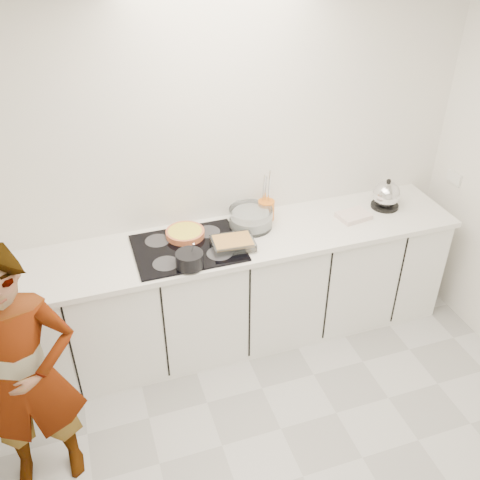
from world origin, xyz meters
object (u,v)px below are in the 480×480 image
object	(u,v)px
mixing_bowl	(251,219)
kettle	(386,195)
hob	(188,248)
tart_dish	(185,233)
utensil_crock	(266,210)
baking_dish	(233,243)
saucepan	(190,260)
cook	(26,377)

from	to	relation	value
mixing_bowl	kettle	world-z (taller)	kettle
hob	tart_dish	size ratio (longest dim) A/B	2.33
tart_dish	mixing_bowl	xyz separation A→B (m)	(0.48, -0.01, 0.03)
utensil_crock	baking_dish	bearing A→B (deg)	-140.25
tart_dish	mixing_bowl	size ratio (longest dim) A/B	0.86
tart_dish	saucepan	bearing A→B (deg)	-98.76
utensil_crock	cook	size ratio (longest dim) A/B	0.09
baking_dish	saucepan	bearing A→B (deg)	-159.48
cook	baking_dish	bearing A→B (deg)	27.46
tart_dish	utensil_crock	xyz separation A→B (m)	(0.62, 0.06, 0.04)
saucepan	cook	xyz separation A→B (m)	(-1.02, -0.51, -0.18)
saucepan	mixing_bowl	distance (m)	0.64
kettle	saucepan	bearing A→B (deg)	-169.67
kettle	utensil_crock	bearing A→B (deg)	172.57
baking_dish	cook	bearing A→B (deg)	-154.82
hob	utensil_crock	xyz separation A→B (m)	(0.64, 0.20, 0.07)
tart_dish	utensil_crock	bearing A→B (deg)	5.43
mixing_bowl	cook	bearing A→B (deg)	-151.10
baking_dish	mixing_bowl	world-z (taller)	mixing_bowl
tart_dish	kettle	xyz separation A→B (m)	(1.54, -0.06, 0.06)
kettle	utensil_crock	world-z (taller)	kettle
utensil_crock	cook	distance (m)	1.94
hob	kettle	xyz separation A→B (m)	(1.56, 0.08, 0.09)
utensil_crock	saucepan	bearing A→B (deg)	-148.65
baking_dish	utensil_crock	size ratio (longest dim) A/B	1.98
hob	cook	bearing A→B (deg)	-145.65
baking_dish	cook	distance (m)	1.50
tart_dish	utensil_crock	size ratio (longest dim) A/B	2.07
saucepan	kettle	size ratio (longest dim) A/B	0.81
saucepan	cook	world-z (taller)	cook
utensil_crock	cook	world-z (taller)	cook
tart_dish	kettle	bearing A→B (deg)	-2.27
utensil_crock	cook	bearing A→B (deg)	-151.46
saucepan	utensil_crock	xyz separation A→B (m)	(0.67, 0.41, 0.01)
saucepan	cook	distance (m)	1.16
tart_dish	mixing_bowl	distance (m)	0.48
baking_dish	cook	world-z (taller)	cook
mixing_bowl	cook	xyz separation A→B (m)	(-1.55, -0.86, -0.18)
hob	utensil_crock	size ratio (longest dim) A/B	4.82
kettle	cook	world-z (taller)	cook
hob	baking_dish	size ratio (longest dim) A/B	2.43
kettle	mixing_bowl	bearing A→B (deg)	176.98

